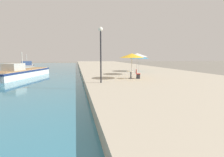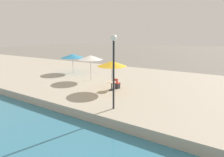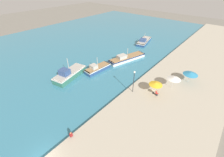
# 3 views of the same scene
# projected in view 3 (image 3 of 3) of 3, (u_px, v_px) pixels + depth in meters

# --- Properties ---
(water_basin) EXTENTS (56.00, 90.00, 0.04)m
(water_basin) POSITION_uv_depth(u_px,v_px,m) (96.00, 37.00, 56.61)
(water_basin) COLOR teal
(water_basin) RESTS_ON ground_plane
(quay_promenade) EXTENTS (16.00, 90.00, 0.65)m
(quay_promenade) POSITION_uv_depth(u_px,v_px,m) (198.00, 66.00, 37.32)
(quay_promenade) COLOR #B2A893
(quay_promenade) RESTS_ON ground_plane
(fishing_boat_near) EXTENTS (4.50, 8.43, 4.68)m
(fishing_boat_near) POSITION_uv_depth(u_px,v_px,m) (69.00, 74.00, 33.19)
(fishing_boat_near) COLOR #33705B
(fishing_boat_near) RESTS_ON water_basin
(fishing_boat_mid) EXTENTS (2.70, 6.71, 3.51)m
(fishing_boat_mid) POSITION_uv_depth(u_px,v_px,m) (97.00, 68.00, 35.66)
(fishing_boat_mid) COLOR navy
(fishing_boat_mid) RESTS_ON water_basin
(fishing_boat_far) EXTENTS (5.38, 11.04, 3.38)m
(fishing_boat_far) POSITION_uv_depth(u_px,v_px,m) (127.00, 58.00, 40.24)
(fishing_boat_far) COLOR silver
(fishing_boat_far) RESTS_ON water_basin
(fishing_boat_distant) EXTENTS (4.67, 9.29, 3.19)m
(fishing_boat_distant) POSITION_uv_depth(u_px,v_px,m) (144.00, 41.00, 51.01)
(fishing_boat_distant) COLOR navy
(fishing_boat_distant) RESTS_ON water_basin
(cafe_umbrella_pink) EXTENTS (2.43, 2.43, 2.48)m
(cafe_umbrella_pink) POSITION_uv_depth(u_px,v_px,m) (156.00, 84.00, 26.82)
(cafe_umbrella_pink) COLOR #B7B7B7
(cafe_umbrella_pink) RESTS_ON quay_promenade
(cafe_umbrella_white) EXTENTS (2.51, 2.51, 2.58)m
(cafe_umbrella_white) POSITION_uv_depth(u_px,v_px,m) (174.00, 78.00, 28.12)
(cafe_umbrella_white) COLOR #B7B7B7
(cafe_umbrella_white) RESTS_ON quay_promenade
(cafe_umbrella_striped) EXTENTS (2.84, 2.84, 2.37)m
(cafe_umbrella_striped) POSITION_uv_depth(u_px,v_px,m) (191.00, 73.00, 29.95)
(cafe_umbrella_striped) COLOR #B7B7B7
(cafe_umbrella_striped) RESTS_ON quay_promenade
(cafe_table) EXTENTS (0.80, 0.80, 0.74)m
(cafe_table) POSITION_uv_depth(u_px,v_px,m) (154.00, 91.00, 27.84)
(cafe_table) COLOR #333338
(cafe_table) RESTS_ON quay_promenade
(cafe_chair_left) EXTENTS (0.51, 0.49, 0.91)m
(cafe_chair_left) POSITION_uv_depth(u_px,v_px,m) (157.00, 94.00, 27.48)
(cafe_chair_left) COLOR #2D2D33
(cafe_chair_left) RESTS_ON quay_promenade
(person_at_quay) EXTENTS (0.55, 0.36, 1.01)m
(person_at_quay) POSITION_uv_depth(u_px,v_px,m) (71.00, 135.00, 20.22)
(person_at_quay) COLOR #333D5B
(person_at_quay) RESTS_ON quay_promenade
(lamppost) EXTENTS (0.36, 0.36, 4.56)m
(lamppost) POSITION_uv_depth(u_px,v_px,m) (134.00, 78.00, 26.79)
(lamppost) COLOR #232328
(lamppost) RESTS_ON quay_promenade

